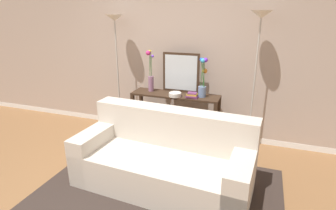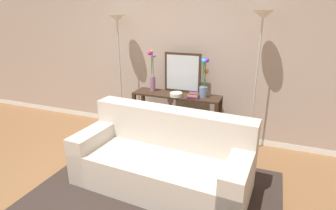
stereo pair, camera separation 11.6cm
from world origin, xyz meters
name	(u,v)px [view 2 (the right image)]	position (x,y,z in m)	size (l,w,h in m)	color
ground_plane	(105,198)	(0.00, 0.00, -0.01)	(16.00, 16.00, 0.02)	brown
back_wall	(170,55)	(0.00, 2.06, 1.30)	(12.00, 0.15, 2.61)	white
area_rug	(157,190)	(0.50, 0.33, 0.01)	(2.73, 1.82, 0.01)	#332823
couch	(163,161)	(0.51, 0.49, 0.31)	(2.09, 1.02, 0.88)	beige
console_table	(176,109)	(0.26, 1.65, 0.55)	(1.36, 0.36, 0.79)	#382619
floor_lamp_left	(118,42)	(-0.75, 1.70, 1.53)	(0.28, 0.28, 1.95)	#B7B2A8
floor_lamp_right	(260,45)	(1.40, 1.70, 1.57)	(0.28, 0.28, 2.00)	#B7B2A8
wall_mirror	(182,73)	(0.30, 1.80, 1.09)	(0.58, 0.02, 0.61)	#382619
vase_tall_flowers	(152,76)	(-0.16, 1.68, 1.03)	(0.12, 0.10, 0.64)	gray
vase_short_flowers	(204,81)	(0.68, 1.65, 1.03)	(0.13, 0.14, 0.59)	#6B84AD
fruit_bowl	(176,94)	(0.30, 1.53, 0.82)	(0.19, 0.19, 0.06)	silver
book_stack	(193,96)	(0.55, 1.56, 0.82)	(0.18, 0.15, 0.08)	#6B3360
book_row_under_console	(153,133)	(-0.15, 1.65, 0.06)	(0.28, 0.18, 0.13)	slate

